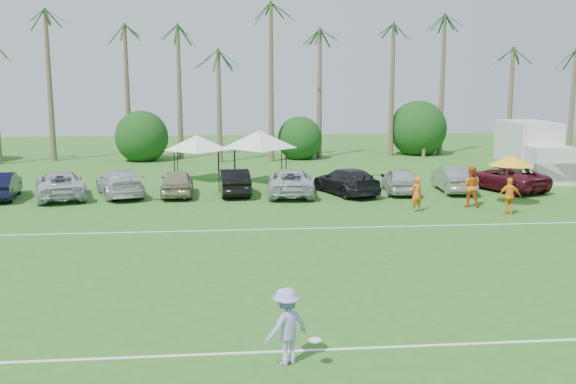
{
  "coord_description": "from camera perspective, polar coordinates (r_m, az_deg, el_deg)",
  "views": [
    {
      "loc": [
        0.34,
        -11.56,
        6.04
      ],
      "look_at": [
        2.78,
        13.69,
        1.6
      ],
      "focal_mm": 40.0,
      "sensor_mm": 36.0,
      "label": 1
    }
  ],
  "objects": [
    {
      "name": "field_lines",
      "position": [
        20.48,
        -6.28,
        -7.27
      ],
      "size": [
        80.0,
        12.1,
        0.01
      ],
      "color": "white",
      "rests_on": "ground"
    },
    {
      "name": "palm_tree_2",
      "position": [
        51.17,
        -19.99,
        12.9
      ],
      "size": [
        2.4,
        2.4,
        10.9
      ],
      "color": "brown",
      "rests_on": "ground"
    },
    {
      "name": "palm_tree_3",
      "position": [
        50.42,
        -15.5,
        14.15
      ],
      "size": [
        2.4,
        2.4,
        11.9
      ],
      "color": "brown",
      "rests_on": "ground"
    },
    {
      "name": "palm_tree_4",
      "position": [
        49.77,
        -10.74,
        11.42
      ],
      "size": [
        2.4,
        2.4,
        8.9
      ],
      "color": "brown",
      "rests_on": "ground"
    },
    {
      "name": "palm_tree_5",
      "position": [
        49.62,
        -6.05,
        12.54
      ],
      "size": [
        2.4,
        2.4,
        9.9
      ],
      "color": "brown",
      "rests_on": "ground"
    },
    {
      "name": "palm_tree_6",
      "position": [
        49.8,
        -1.33,
        13.58
      ],
      "size": [
        2.4,
        2.4,
        10.9
      ],
      "color": "brown",
      "rests_on": "ground"
    },
    {
      "name": "palm_tree_7",
      "position": [
        50.31,
        3.36,
        14.5
      ],
      "size": [
        2.4,
        2.4,
        11.9
      ],
      "color": "brown",
      "rests_on": "ground"
    },
    {
      "name": "palm_tree_8",
      "position": [
        51.17,
        8.98,
        11.42
      ],
      "size": [
        2.4,
        2.4,
        8.9
      ],
      "color": "brown",
      "rests_on": "ground"
    },
    {
      "name": "palm_tree_9",
      "position": [
        52.67,
        14.41,
        12.14
      ],
      "size": [
        2.4,
        2.4,
        9.9
      ],
      "color": "brown",
      "rests_on": "ground"
    },
    {
      "name": "palm_tree_10",
      "position": [
        54.59,
        19.51,
        12.7
      ],
      "size": [
        2.4,
        2.4,
        10.9
      ],
      "color": "brown",
      "rests_on": "ground"
    },
    {
      "name": "palm_tree_11",
      "position": [
        56.42,
        23.35,
        13.23
      ],
      "size": [
        2.4,
        2.4,
        11.9
      ],
      "color": "brown",
      "rests_on": "ground"
    },
    {
      "name": "bush_tree_1",
      "position": [
        51.14,
        -12.67,
        4.93
      ],
      "size": [
        4.0,
        4.0,
        4.0
      ],
      "color": "brown",
      "rests_on": "ground"
    },
    {
      "name": "bush_tree_2",
      "position": [
        51.06,
        0.87,
        5.16
      ],
      "size": [
        4.0,
        4.0,
        4.0
      ],
      "color": "brown",
      "rests_on": "ground"
    },
    {
      "name": "bush_tree_3",
      "position": [
        53.1,
        11.7,
        5.14
      ],
      "size": [
        4.0,
        4.0,
        4.0
      ],
      "color": "brown",
      "rests_on": "ground"
    },
    {
      "name": "sideline_player_a",
      "position": [
        30.26,
        11.35,
        -0.19
      ],
      "size": [
        0.7,
        0.59,
        1.65
      ],
      "primitive_type": "imported",
      "rotation": [
        0.0,
        0.0,
        3.52
      ],
      "color": "orange",
      "rests_on": "ground"
    },
    {
      "name": "sideline_player_b",
      "position": [
        32.03,
        15.9,
        0.49
      ],
      "size": [
        1.17,
        1.04,
        2.0
      ],
      "primitive_type": "imported",
      "rotation": [
        0.0,
        0.0,
        2.8
      ],
      "color": "orange",
      "rests_on": "ground"
    },
    {
      "name": "sideline_player_c",
      "position": [
        30.68,
        19.08,
        -0.36
      ],
      "size": [
        1.05,
        0.58,
        1.7
      ],
      "primitive_type": "imported",
      "rotation": [
        0.0,
        0.0,
        2.97
      ],
      "color": "#FAA01B",
      "rests_on": "ground"
    },
    {
      "name": "box_truck",
      "position": [
        42.97,
        20.94,
        3.68
      ],
      "size": [
        2.96,
        6.86,
        3.46
      ],
      "rotation": [
        0.0,
        0.0,
        -0.07
      ],
      "color": "silver",
      "rests_on": "ground"
    },
    {
      "name": "canopy_tent_left",
      "position": [
        39.21,
        -8.12,
        5.03
      ],
      "size": [
        3.98,
        3.98,
        3.22
      ],
      "color": "black",
      "rests_on": "ground"
    },
    {
      "name": "canopy_tent_right",
      "position": [
        37.85,
        -2.59,
        5.48
      ],
      "size": [
        4.49,
        4.49,
        3.64
      ],
      "color": "black",
      "rests_on": "ground"
    },
    {
      "name": "market_umbrella",
      "position": [
        32.85,
        19.25,
        2.67
      ],
      "size": [
        2.21,
        2.21,
        2.46
      ],
      "color": "black",
      "rests_on": "ground"
    },
    {
      "name": "frisbee_player",
      "position": [
        14.0,
        -0.12,
        -11.84
      ],
      "size": [
        1.34,
        1.12,
        1.7
      ],
      "rotation": [
        0.0,
        0.0,
        3.72
      ],
      "color": "#9A99D9",
      "rests_on": "ground"
    },
    {
      "name": "parked_car_1",
      "position": [
        36.09,
        -24.18,
        0.55
      ],
      "size": [
        2.12,
        4.45,
        1.41
      ],
      "primitive_type": "imported",
      "rotation": [
        0.0,
        0.0,
        3.29
      ],
      "color": "black",
      "rests_on": "ground"
    },
    {
      "name": "parked_car_2",
      "position": [
        35.16,
        -19.6,
        0.62
      ],
      "size": [
        3.65,
        5.52,
        1.41
      ],
      "primitive_type": "imported",
      "rotation": [
        0.0,
        0.0,
        3.42
      ],
      "color": "#B5B8C1",
      "rests_on": "ground"
    },
    {
      "name": "parked_car_3",
      "position": [
        34.85,
        -14.71,
        0.79
      ],
      "size": [
        3.4,
        5.23,
        1.41
      ],
      "primitive_type": "imported",
      "rotation": [
        0.0,
        0.0,
        3.46
      ],
      "color": "silver",
      "rests_on": "ground"
    },
    {
      "name": "parked_car_4",
      "position": [
        34.3,
        -9.83,
        0.83
      ],
      "size": [
        1.81,
        4.19,
        1.41
      ],
      "primitive_type": "imported",
      "rotation": [
        0.0,
        0.0,
        3.18
      ],
      "color": "gray",
      "rests_on": "ground"
    },
    {
      "name": "parked_car_5",
      "position": [
        34.3,
        -4.83,
        0.94
      ],
      "size": [
        1.78,
        4.37,
        1.41
      ],
      "primitive_type": "imported",
      "rotation": [
        0.0,
        0.0,
        3.21
      ],
      "color": "black",
      "rests_on": "ground"
    },
    {
      "name": "parked_car_6",
      "position": [
        34.02,
        0.22,
        0.9
      ],
      "size": [
        2.69,
        5.23,
        1.41
      ],
      "primitive_type": "imported",
      "rotation": [
        0.0,
        0.0,
        3.07
      ],
      "color": "#B4B9C1",
      "rests_on": "ground"
    },
    {
      "name": "parked_car_7",
      "position": [
        34.42,
        5.18,
        0.97
      ],
      "size": [
        3.45,
        5.23,
        1.41
      ],
      "primitive_type": "imported",
      "rotation": [
        0.0,
        0.0,
        3.47
      ],
      "color": "black",
      "rests_on": "ground"
    },
    {
      "name": "parked_car_8",
      "position": [
        35.19,
        9.94,
        1.06
      ],
      "size": [
        2.1,
        4.29,
        1.41
      ],
      "primitive_type": "imported",
      "rotation": [
        0.0,
        0.0,
        3.03
      ],
      "color": "#B2B3BA",
      "rests_on": "ground"
    },
    {
      "name": "parked_car_9",
      "position": [
        36.2,
        14.47,
        1.13
      ],
      "size": [
        1.78,
        4.37,
        1.41
      ],
      "primitive_type": "imported",
      "rotation": [
        0.0,
        0.0,
        3.07
      ],
      "color": "slate",
      "rests_on": "ground"
    },
    {
      "name": "parked_car_10",
      "position": [
        37.49,
        18.67,
        1.22
      ],
      "size": [
        4.06,
        5.58,
        1.41
      ],
      "primitive_type": "imported",
      "rotation": [
        0.0,
        0.0,
        3.52
      ],
      "color": "#53131D",
      "rests_on": "ground"
    }
  ]
}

